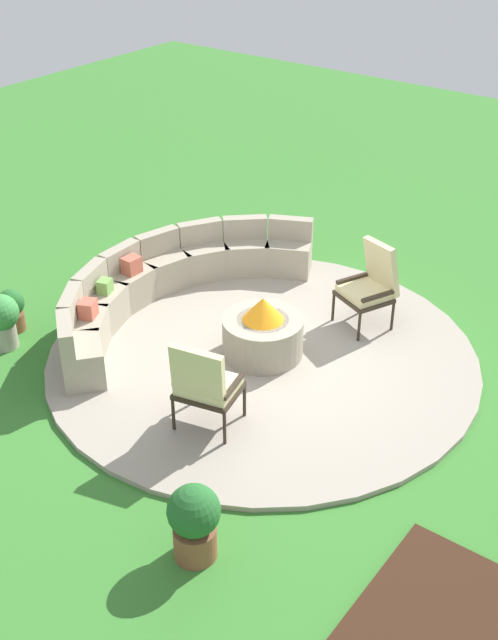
{
  "coord_description": "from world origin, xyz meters",
  "views": [
    {
      "loc": [
        -6.38,
        -4.56,
        5.33
      ],
      "look_at": [
        0.0,
        0.2,
        0.45
      ],
      "focal_mm": 44.76,
      "sensor_mm": 36.0,
      "label": 1
    }
  ],
  "objects_px": {
    "lounge_chair_front_right": "(371,284)",
    "potted_plant_0": "(1,318)",
    "potted_plant_2": "(12,308)",
    "fire_pit": "(263,332)",
    "curved_stone_bench": "(166,284)",
    "lounge_chair_front_left": "(205,383)",
    "potted_plant_1": "(194,521)"
  },
  "relations": [
    {
      "from": "lounge_chair_front_right",
      "to": "curved_stone_bench",
      "type": "bearing_deg",
      "value": 50.25
    },
    {
      "from": "fire_pit",
      "to": "lounge_chair_front_left",
      "type": "relative_size",
      "value": 0.89
    },
    {
      "from": "lounge_chair_front_left",
      "to": "potted_plant_1",
      "type": "xyz_separation_m",
      "value": [
        -1.34,
        -0.98,
        -0.21
      ]
    },
    {
      "from": "lounge_chair_front_left",
      "to": "potted_plant_2",
      "type": "distance_m",
      "value": 3.21
    },
    {
      "from": "potted_plant_1",
      "to": "curved_stone_bench",
      "type": "bearing_deg",
      "value": 45.05
    },
    {
      "from": "fire_pit",
      "to": "curved_stone_bench",
      "type": "distance_m",
      "value": 1.68
    },
    {
      "from": "lounge_chair_front_right",
      "to": "fire_pit",
      "type": "bearing_deg",
      "value": 87.75
    },
    {
      "from": "lounge_chair_front_right",
      "to": "potted_plant_2",
      "type": "xyz_separation_m",
      "value": [
        -2.69,
        3.51,
        -0.32
      ]
    },
    {
      "from": "lounge_chair_front_left",
      "to": "potted_plant_0",
      "type": "distance_m",
      "value": 2.98
    },
    {
      "from": "potted_plant_2",
      "to": "potted_plant_0",
      "type": "bearing_deg",
      "value": -144.42
    },
    {
      "from": "potted_plant_0",
      "to": "potted_plant_1",
      "type": "distance_m",
      "value": 4.1
    },
    {
      "from": "lounge_chair_front_right",
      "to": "potted_plant_0",
      "type": "height_order",
      "value": "lounge_chair_front_right"
    },
    {
      "from": "curved_stone_bench",
      "to": "lounge_chair_front_right",
      "type": "bearing_deg",
      "value": -63.43
    },
    {
      "from": "potted_plant_0",
      "to": "potted_plant_1",
      "type": "bearing_deg",
      "value": -106.0
    },
    {
      "from": "potted_plant_0",
      "to": "fire_pit",
      "type": "bearing_deg",
      "value": -57.73
    },
    {
      "from": "curved_stone_bench",
      "to": "potted_plant_2",
      "type": "relative_size",
      "value": 7.53
    },
    {
      "from": "lounge_chair_front_right",
      "to": "potted_plant_2",
      "type": "distance_m",
      "value": 4.44
    },
    {
      "from": "potted_plant_0",
      "to": "potted_plant_2",
      "type": "distance_m",
      "value": 0.4
    },
    {
      "from": "fire_pit",
      "to": "lounge_chair_front_left",
      "type": "height_order",
      "value": "lounge_chair_front_left"
    },
    {
      "from": "potted_plant_2",
      "to": "lounge_chair_front_left",
      "type": "bearing_deg",
      "value": -91.96
    },
    {
      "from": "lounge_chair_front_left",
      "to": "potted_plant_0",
      "type": "height_order",
      "value": "lounge_chair_front_left"
    },
    {
      "from": "potted_plant_0",
      "to": "potted_plant_1",
      "type": "relative_size",
      "value": 0.94
    },
    {
      "from": "curved_stone_bench",
      "to": "lounge_chair_front_left",
      "type": "xyz_separation_m",
      "value": [
        -1.64,
        -2.0,
        0.25
      ]
    },
    {
      "from": "lounge_chair_front_left",
      "to": "potted_plant_2",
      "type": "bearing_deg",
      "value": 164.73
    },
    {
      "from": "curved_stone_bench",
      "to": "potted_plant_2",
      "type": "distance_m",
      "value": 1.94
    },
    {
      "from": "lounge_chair_front_left",
      "to": "potted_plant_2",
      "type": "relative_size",
      "value": 1.92
    },
    {
      "from": "fire_pit",
      "to": "lounge_chair_front_left",
      "type": "bearing_deg",
      "value": -167.23
    },
    {
      "from": "lounge_chair_front_right",
      "to": "potted_plant_0",
      "type": "xyz_separation_m",
      "value": [
        -3.01,
        3.29,
        -0.22
      ]
    },
    {
      "from": "potted_plant_0",
      "to": "potted_plant_1",
      "type": "xyz_separation_m",
      "value": [
        -1.13,
        -3.94,
        0.0
      ]
    },
    {
      "from": "lounge_chair_front_left",
      "to": "potted_plant_1",
      "type": "height_order",
      "value": "lounge_chair_front_left"
    },
    {
      "from": "curved_stone_bench",
      "to": "lounge_chair_front_left",
      "type": "distance_m",
      "value": 2.6
    },
    {
      "from": "curved_stone_bench",
      "to": "lounge_chair_front_right",
      "type": "relative_size",
      "value": 3.77
    }
  ]
}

